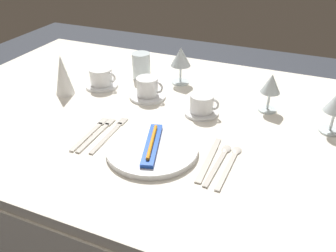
% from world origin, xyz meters
% --- Properties ---
extents(dining_table, '(1.80, 1.11, 0.74)m').
position_xyz_m(dining_table, '(0.00, 0.00, 0.66)').
color(dining_table, silver).
rests_on(dining_table, ground).
extents(dinner_plate, '(0.27, 0.27, 0.02)m').
position_xyz_m(dinner_plate, '(0.03, -0.22, 0.75)').
color(dinner_plate, white).
rests_on(dinner_plate, dining_table).
extents(toothbrush_package, '(0.10, 0.21, 0.02)m').
position_xyz_m(toothbrush_package, '(0.03, -0.22, 0.77)').
color(toothbrush_package, blue).
rests_on(toothbrush_package, dinner_plate).
extents(fork_outer, '(0.02, 0.22, 0.00)m').
position_xyz_m(fork_outer, '(-0.13, -0.18, 0.74)').
color(fork_outer, beige).
rests_on(fork_outer, dining_table).
extents(fork_inner, '(0.02, 0.21, 0.00)m').
position_xyz_m(fork_inner, '(-0.17, -0.20, 0.74)').
color(fork_inner, beige).
rests_on(fork_inner, dining_table).
extents(fork_salad, '(0.02, 0.20, 0.00)m').
position_xyz_m(fork_salad, '(-0.19, -0.20, 0.74)').
color(fork_salad, beige).
rests_on(fork_salad, dining_table).
extents(dinner_knife, '(0.02, 0.22, 0.00)m').
position_xyz_m(dinner_knife, '(0.19, -0.20, 0.74)').
color(dinner_knife, beige).
rests_on(dinner_knife, dining_table).
extents(spoon_soup, '(0.03, 0.21, 0.01)m').
position_xyz_m(spoon_soup, '(0.22, -0.18, 0.74)').
color(spoon_soup, beige).
rests_on(spoon_soup, dining_table).
extents(spoon_dessert, '(0.03, 0.21, 0.01)m').
position_xyz_m(spoon_dessert, '(0.25, -0.18, 0.74)').
color(spoon_dessert, beige).
rests_on(spoon_dessert, dining_table).
extents(saucer_left, '(0.14, 0.14, 0.01)m').
position_xyz_m(saucer_left, '(-0.14, 0.09, 0.74)').
color(saucer_left, white).
rests_on(saucer_left, dining_table).
extents(coffee_cup_left, '(0.11, 0.08, 0.07)m').
position_xyz_m(coffee_cup_left, '(-0.14, 0.09, 0.78)').
color(coffee_cup_left, white).
rests_on(coffee_cup_left, saucer_left).
extents(saucer_right, '(0.13, 0.13, 0.01)m').
position_xyz_m(saucer_right, '(-0.35, 0.11, 0.74)').
color(saucer_right, white).
rests_on(saucer_right, dining_table).
extents(coffee_cup_right, '(0.11, 0.09, 0.07)m').
position_xyz_m(coffee_cup_right, '(-0.35, 0.11, 0.78)').
color(coffee_cup_right, white).
rests_on(coffee_cup_right, saucer_right).
extents(saucer_far, '(0.12, 0.12, 0.01)m').
position_xyz_m(saucer_far, '(0.09, 0.05, 0.74)').
color(saucer_far, white).
rests_on(saucer_far, dining_table).
extents(coffee_cup_far, '(0.10, 0.08, 0.06)m').
position_xyz_m(coffee_cup_far, '(0.09, 0.05, 0.78)').
color(coffee_cup_far, white).
rests_on(coffee_cup_far, saucer_far).
extents(wine_glass_left, '(0.07, 0.07, 0.14)m').
position_xyz_m(wine_glass_left, '(0.30, 0.17, 0.84)').
color(wine_glass_left, silver).
rests_on(wine_glass_left, dining_table).
extents(wine_glass_right, '(0.08, 0.08, 0.15)m').
position_xyz_m(wine_glass_right, '(-0.07, 0.27, 0.84)').
color(wine_glass_right, silver).
rests_on(wine_glass_right, dining_table).
extents(drink_tumbler, '(0.08, 0.08, 0.11)m').
position_xyz_m(drink_tumbler, '(-0.24, 0.25, 0.79)').
color(drink_tumbler, silver).
rests_on(drink_tumbler, dining_table).
extents(napkin_folded, '(0.07, 0.07, 0.15)m').
position_xyz_m(napkin_folded, '(-0.44, 0.00, 0.82)').
color(napkin_folded, white).
rests_on(napkin_folded, dining_table).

